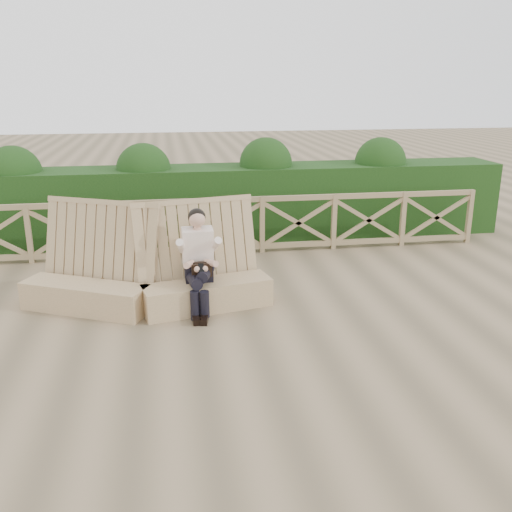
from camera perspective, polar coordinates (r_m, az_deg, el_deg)
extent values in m
plane|color=brown|center=(7.77, -0.24, -7.25)|extent=(60.00, 60.00, 0.00)
cube|color=#947E54|center=(8.64, -16.66, -3.93)|extent=(1.90, 1.28, 0.41)
cube|color=#947E54|center=(8.67, -16.02, 0.22)|extent=(1.87, 1.22, 1.53)
cube|color=#947E54|center=(8.38, -4.90, -3.90)|extent=(1.93, 0.90, 0.41)
cube|color=#947E54|center=(8.44, -5.54, 0.36)|extent=(1.92, 0.84, 1.53)
cube|color=black|center=(8.35, -5.74, -1.63)|extent=(0.41, 0.30, 0.24)
cube|color=beige|center=(8.28, -5.86, 0.95)|extent=(0.45, 0.33, 0.58)
sphere|color=tan|center=(8.12, -5.91, 3.68)|extent=(0.24, 0.24, 0.23)
sphere|color=black|center=(8.16, -5.94, 3.89)|extent=(0.26, 0.26, 0.25)
cylinder|color=black|center=(8.13, -6.27, -2.34)|extent=(0.18, 0.51, 0.17)
cylinder|color=black|center=(8.14, -5.06, -1.70)|extent=(0.18, 0.52, 0.18)
cylinder|color=black|center=(8.01, -6.11, -4.98)|extent=(0.14, 0.14, 0.41)
cylinder|color=black|center=(8.00, -5.15, -4.98)|extent=(0.14, 0.14, 0.41)
cube|color=black|center=(7.98, -6.00, -6.36)|extent=(0.11, 0.27, 0.09)
cube|color=black|center=(7.97, -5.19, -6.37)|extent=(0.11, 0.27, 0.09)
cube|color=black|center=(8.12, -5.47, -1.33)|extent=(0.29, 0.18, 0.19)
cube|color=black|center=(7.94, -5.50, -1.29)|extent=(0.08, 0.10, 0.13)
cube|color=olive|center=(10.77, -3.17, 5.59)|extent=(10.10, 0.07, 0.10)
cube|color=olive|center=(10.99, -3.09, 0.84)|extent=(10.10, 0.07, 0.10)
cube|color=black|center=(12.00, -3.76, 5.34)|extent=(12.00, 1.20, 1.50)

